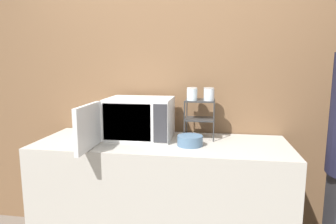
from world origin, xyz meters
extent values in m
cube|color=brown|center=(0.00, 0.73, 1.30)|extent=(8.00, 0.06, 2.60)
cube|color=#B7B2A8|center=(0.00, 0.34, 0.47)|extent=(1.89, 0.69, 0.93)
cube|color=silver|center=(-0.19, 0.43, 1.09)|extent=(0.50, 0.37, 0.32)
cube|color=#B7B2A8|center=(-0.24, 0.25, 1.09)|extent=(0.36, 0.01, 0.28)
cube|color=#333338|center=(0.01, 0.25, 1.09)|extent=(0.10, 0.01, 0.28)
cube|color=silver|center=(-0.45, 0.05, 1.09)|extent=(0.03, 0.39, 0.31)
cylinder|color=#333333|center=(0.17, 0.41, 1.08)|extent=(0.01, 0.01, 0.31)
cylinder|color=#333333|center=(0.39, 0.41, 1.08)|extent=(0.01, 0.01, 0.31)
cylinder|color=#333333|center=(0.17, 0.60, 1.08)|extent=(0.01, 0.01, 0.31)
cylinder|color=#333333|center=(0.39, 0.60, 1.08)|extent=(0.01, 0.01, 0.31)
cube|color=#333333|center=(0.28, 0.51, 1.08)|extent=(0.22, 0.20, 0.01)
cube|color=#333333|center=(0.28, 0.51, 1.23)|extent=(0.22, 0.20, 0.01)
cylinder|color=silver|center=(0.22, 0.45, 1.28)|extent=(0.08, 0.08, 0.09)
cylinder|color=silver|center=(0.34, 0.56, 1.28)|extent=(0.08, 0.08, 0.09)
cylinder|color=silver|center=(0.35, 0.46, 1.28)|extent=(0.08, 0.08, 0.09)
cylinder|color=silver|center=(0.21, 0.55, 1.28)|extent=(0.08, 0.08, 0.09)
cylinder|color=slate|center=(0.22, 0.27, 0.93)|extent=(0.10, 0.10, 0.01)
cylinder|color=slate|center=(0.22, 0.27, 0.97)|extent=(0.18, 0.18, 0.07)
camera|label=1|loc=(0.39, -1.82, 1.52)|focal=32.00mm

